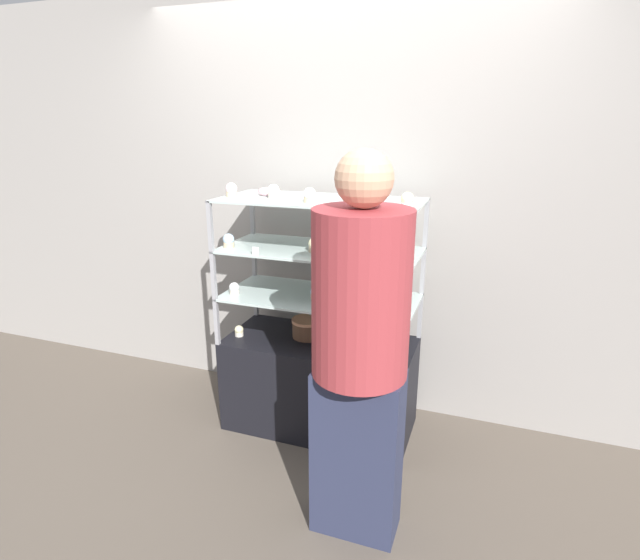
# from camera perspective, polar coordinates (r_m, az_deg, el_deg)

# --- Properties ---
(ground_plane) EXTENTS (20.00, 20.00, 0.00)m
(ground_plane) POSITION_cam_1_polar(r_m,az_deg,el_deg) (3.26, -0.00, -16.11)
(ground_plane) COLOR brown
(back_wall) EXTENTS (8.00, 0.05, 2.60)m
(back_wall) POSITION_cam_1_polar(r_m,az_deg,el_deg) (3.14, 2.53, 8.22)
(back_wall) COLOR gray
(back_wall) RESTS_ON ground_plane
(display_base) EXTENTS (1.11, 0.52, 0.57)m
(display_base) POSITION_cam_1_polar(r_m,az_deg,el_deg) (3.11, -0.00, -11.73)
(display_base) COLOR black
(display_base) RESTS_ON ground_plane
(display_riser_lower) EXTENTS (1.11, 0.52, 0.28)m
(display_riser_lower) POSITION_cam_1_polar(r_m,az_deg,el_deg) (2.89, -0.00, -2.18)
(display_riser_lower) COLOR #99999E
(display_riser_lower) RESTS_ON display_base
(display_riser_middle) EXTENTS (1.11, 0.52, 0.28)m
(display_riser_middle) POSITION_cam_1_polar(r_m,az_deg,el_deg) (2.80, -0.00, 3.21)
(display_riser_middle) COLOR #99999E
(display_riser_middle) RESTS_ON display_riser_lower
(display_riser_upper) EXTENTS (1.11, 0.52, 0.28)m
(display_riser_upper) POSITION_cam_1_polar(r_m,az_deg,el_deg) (2.75, -0.00, 8.87)
(display_riser_upper) COLOR #99999E
(display_riser_upper) RESTS_ON display_riser_middle
(layer_cake_centerpiece) EXTENTS (0.19, 0.19, 0.11)m
(layer_cake_centerpiece) POSITION_cam_1_polar(r_m,az_deg,el_deg) (3.02, -1.43, -5.47)
(layer_cake_centerpiece) COLOR brown
(layer_cake_centerpiece) RESTS_ON display_base
(sheet_cake_frosted) EXTENTS (0.22, 0.12, 0.07)m
(sheet_cake_frosted) POSITION_cam_1_polar(r_m,az_deg,el_deg) (2.86, 4.50, -1.24)
(sheet_cake_frosted) COLOR #DBBC84
(sheet_cake_frosted) RESTS_ON display_riser_lower
(cupcake_0) EXTENTS (0.05, 0.05, 0.07)m
(cupcake_0) POSITION_cam_1_polar(r_m,az_deg,el_deg) (3.08, -9.23, -5.77)
(cupcake_0) COLOR beige
(cupcake_0) RESTS_ON display_base
(cupcake_1) EXTENTS (0.05, 0.05, 0.07)m
(cupcake_1) POSITION_cam_1_polar(r_m,az_deg,el_deg) (2.77, 9.05, -8.53)
(cupcake_1) COLOR white
(cupcake_1) RESTS_ON display_base
(price_tag_0) EXTENTS (0.04, 0.00, 0.04)m
(price_tag_0) POSITION_cam_1_polar(r_m,az_deg,el_deg) (2.68, 4.59, -9.41)
(price_tag_0) COLOR white
(price_tag_0) RESTS_ON display_base
(cupcake_2) EXTENTS (0.06, 0.06, 0.07)m
(cupcake_2) POSITION_cam_1_polar(r_m,az_deg,el_deg) (2.95, -9.77, -0.97)
(cupcake_2) COLOR beige
(cupcake_2) RESTS_ON display_riser_lower
(cupcake_3) EXTENTS (0.06, 0.06, 0.07)m
(cupcake_3) POSITION_cam_1_polar(r_m,az_deg,el_deg) (2.83, -0.52, -1.51)
(cupcake_3) COLOR #CCB28C
(cupcake_3) RESTS_ON display_riser_lower
(cupcake_4) EXTENTS (0.06, 0.06, 0.07)m
(cupcake_4) POSITION_cam_1_polar(r_m,az_deg,el_deg) (2.67, 9.36, -2.91)
(cupcake_4) COLOR #CCB28C
(cupcake_4) RESTS_ON display_riser_lower
(price_tag_1) EXTENTS (0.04, 0.00, 0.04)m
(price_tag_1) POSITION_cam_1_polar(r_m,az_deg,el_deg) (2.64, -0.52, -3.18)
(price_tag_1) COLOR white
(price_tag_1) RESTS_ON display_riser_lower
(cupcake_5) EXTENTS (0.06, 0.06, 0.08)m
(cupcake_5) POSITION_cam_1_polar(r_m,az_deg,el_deg) (2.88, -10.40, 4.43)
(cupcake_5) COLOR #CCB28C
(cupcake_5) RESTS_ON display_riser_middle
(cupcake_6) EXTENTS (0.06, 0.06, 0.08)m
(cupcake_6) POSITION_cam_1_polar(r_m,az_deg,el_deg) (2.73, -0.66, 4.01)
(cupcake_6) COLOR #CCB28C
(cupcake_6) RESTS_ON display_riser_middle
(cupcake_7) EXTENTS (0.06, 0.06, 0.08)m
(cupcake_7) POSITION_cam_1_polar(r_m,az_deg,el_deg) (2.56, 9.31, 2.86)
(cupcake_7) COLOR beige
(cupcake_7) RESTS_ON display_riser_middle
(price_tag_2) EXTENTS (0.04, 0.00, 0.04)m
(price_tag_2) POSITION_cam_1_polar(r_m,az_deg,el_deg) (2.69, -7.38, 3.31)
(price_tag_2) COLOR white
(price_tag_2) RESTS_ON display_riser_middle
(cupcake_8) EXTENTS (0.06, 0.06, 0.08)m
(cupcake_8) POSITION_cam_1_polar(r_m,az_deg,el_deg) (2.88, -10.09, 10.09)
(cupcake_8) COLOR #CCB28C
(cupcake_8) RESTS_ON display_riser_upper
(cupcake_9) EXTENTS (0.06, 0.06, 0.08)m
(cupcake_9) POSITION_cam_1_polar(r_m,az_deg,el_deg) (2.78, -5.33, 10.02)
(cupcake_9) COLOR beige
(cupcake_9) RESTS_ON display_riser_upper
(cupcake_10) EXTENTS (0.06, 0.06, 0.08)m
(cupcake_10) POSITION_cam_1_polar(r_m,az_deg,el_deg) (2.62, -1.20, 9.65)
(cupcake_10) COLOR #CCB28C
(cupcake_10) RESTS_ON display_riser_upper
(cupcake_11) EXTENTS (0.06, 0.06, 0.08)m
(cupcake_11) POSITION_cam_1_polar(r_m,az_deg,el_deg) (2.54, 4.30, 9.35)
(cupcake_11) COLOR white
(cupcake_11) RESTS_ON display_riser_upper
(cupcake_12) EXTENTS (0.06, 0.06, 0.08)m
(cupcake_12) POSITION_cam_1_polar(r_m,az_deg,el_deg) (2.48, 9.94, 8.93)
(cupcake_12) COLOR white
(cupcake_12) RESTS_ON display_riser_upper
(price_tag_3) EXTENTS (0.04, 0.00, 0.04)m
(price_tag_3) POSITION_cam_1_polar(r_m,az_deg,el_deg) (2.49, 0.32, 8.87)
(price_tag_3) COLOR white
(price_tag_3) RESTS_ON display_riser_upper
(donut_glazed) EXTENTS (0.13, 0.13, 0.04)m
(donut_glazed) POSITION_cam_1_polar(r_m,az_deg,el_deg) (2.92, -5.84, 10.02)
(donut_glazed) COLOR #EFB2BC
(donut_glazed) RESTS_ON display_riser_upper
(customer_figure) EXTENTS (0.40, 0.40, 1.72)m
(customer_figure) POSITION_cam_1_polar(r_m,az_deg,el_deg) (2.10, 4.57, -7.58)
(customer_figure) COLOR #282D47
(customer_figure) RESTS_ON ground_plane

